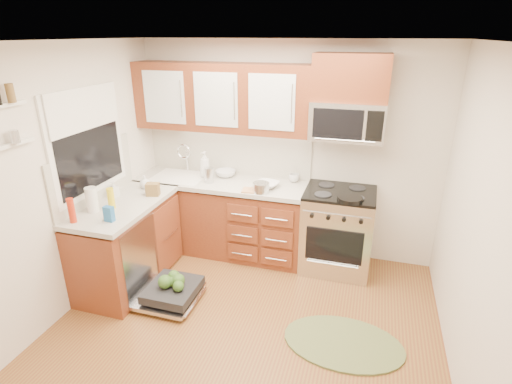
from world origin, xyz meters
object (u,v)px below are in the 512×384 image
(rug, at_px, (343,343))
(skillet, at_px, (350,199))
(microwave, at_px, (347,121))
(bowl_a, at_px, (267,185))
(cutting_board, at_px, (253,191))
(range, at_px, (337,230))
(stock_pot, at_px, (261,188))
(bowl_b, at_px, (226,173))
(sink, at_px, (180,186))
(paper_towel_roll, at_px, (92,200))
(upper_cabinets, at_px, (222,98))
(cup, at_px, (294,178))
(dishwasher, at_px, (170,293))

(rug, xyz_separation_m, skillet, (-0.10, 1.00, 0.96))
(microwave, relative_size, bowl_a, 2.96)
(cutting_board, bearing_deg, range, 12.44)
(range, distance_m, stock_pot, 1.00)
(stock_pot, bearing_deg, bowl_b, 145.64)
(sink, distance_m, rug, 2.60)
(sink, height_order, paper_towel_roll, paper_towel_roll)
(skillet, bearing_deg, microwave, 107.30)
(bowl_a, bearing_deg, paper_towel_roll, -142.77)
(skillet, distance_m, paper_towel_roll, 2.56)
(upper_cabinets, xyz_separation_m, cup, (0.84, 0.07, -0.90))
(skillet, relative_size, bowl_a, 1.00)
(rug, height_order, cutting_board, cutting_board)
(stock_pot, distance_m, cutting_board, 0.10)
(stock_pot, bearing_deg, paper_towel_roll, -146.69)
(microwave, height_order, dishwasher, microwave)
(microwave, distance_m, skillet, 0.82)
(upper_cabinets, bearing_deg, bowl_a, -17.72)
(microwave, distance_m, paper_towel_roll, 2.69)
(stock_pot, bearing_deg, dishwasher, -127.25)
(stock_pot, distance_m, cup, 0.51)
(rug, distance_m, bowl_a, 1.84)
(stock_pot, relative_size, cup, 1.53)
(stock_pot, bearing_deg, rug, -44.49)
(cutting_board, relative_size, cup, 2.07)
(range, distance_m, bowl_b, 1.49)
(upper_cabinets, xyz_separation_m, bowl_a, (0.59, -0.19, -0.92))
(dishwasher, relative_size, cutting_board, 2.82)
(upper_cabinets, distance_m, skillet, 1.81)
(microwave, relative_size, paper_towel_roll, 3.09)
(range, xyz_separation_m, rug, (0.21, -1.25, -0.46))
(upper_cabinets, relative_size, stock_pot, 11.15)
(range, height_order, dishwasher, range)
(range, bearing_deg, upper_cabinets, 174.11)
(bowl_b, bearing_deg, cup, 3.42)
(microwave, distance_m, bowl_b, 1.58)
(upper_cabinets, bearing_deg, sink, -163.55)
(bowl_a, bearing_deg, upper_cabinets, 162.28)
(bowl_a, bearing_deg, skillet, -12.52)
(cup, bearing_deg, bowl_a, -134.12)
(skillet, distance_m, cup, 0.82)
(microwave, bearing_deg, paper_towel_roll, -150.77)
(bowl_a, bearing_deg, cup, 45.88)
(cutting_board, xyz_separation_m, cup, (0.37, 0.42, 0.04))
(stock_pot, relative_size, paper_towel_roll, 0.75)
(dishwasher, relative_size, stock_pot, 3.81)
(range, bearing_deg, microwave, 90.00)
(stock_pot, bearing_deg, cup, 56.92)
(microwave, relative_size, skillet, 2.97)
(microwave, xyz_separation_m, paper_towel_roll, (-2.28, -1.28, -0.65))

